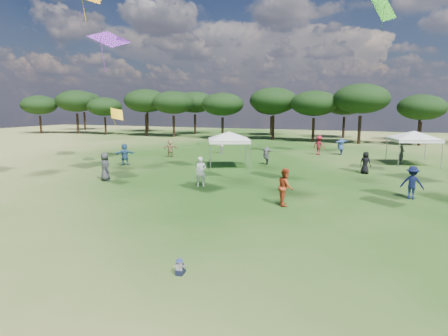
{
  "coord_description": "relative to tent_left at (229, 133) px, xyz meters",
  "views": [
    {
      "loc": [
        4.37,
        -6.56,
        4.8
      ],
      "look_at": [
        -0.48,
        6.0,
        2.56
      ],
      "focal_mm": 30.0,
      "sensor_mm": 36.0,
      "label": 1
    }
  ],
  "objects": [
    {
      "name": "festival_crowd",
      "position": [
        4.21,
        1.63,
        -1.82
      ],
      "size": [
        28.23,
        22.39,
        1.92
      ],
      "color": "navy",
      "rests_on": "ground"
    },
    {
      "name": "tree_line",
      "position": [
        8.15,
        26.65,
        2.72
      ],
      "size": [
        108.78,
        17.63,
        7.77
      ],
      "color": "black",
      "rests_on": "ground"
    },
    {
      "name": "tent_left",
      "position": [
        0.0,
        0.0,
        0.0
      ],
      "size": [
        5.78,
        5.78,
        3.13
      ],
      "rotation": [
        0.0,
        0.0,
        0.42
      ],
      "color": "gray",
      "rests_on": "ground"
    },
    {
      "name": "tent_right",
      "position": [
        13.6,
        6.63,
        -0.04
      ],
      "size": [
        6.6,
        6.6,
        3.09
      ],
      "rotation": [
        0.0,
        0.0,
        0.25
      ],
      "color": "gray",
      "rests_on": "ground"
    },
    {
      "name": "ground",
      "position": [
        5.76,
        -20.75,
        -2.71
      ],
      "size": [
        140.0,
        140.0,
        0.0
      ],
      "primitive_type": "plane",
      "color": "#275118",
      "rests_on": "ground"
    },
    {
      "name": "toddler",
      "position": [
        5.31,
        -18.34,
        -2.49
      ],
      "size": [
        0.34,
        0.37,
        0.48
      ],
      "rotation": [
        0.0,
        0.0,
        0.15
      ],
      "color": "black",
      "rests_on": "ground"
    }
  ]
}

